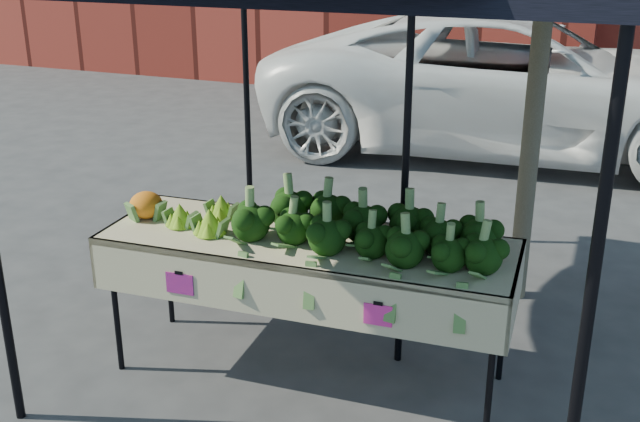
# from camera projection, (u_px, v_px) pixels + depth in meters

# --- Properties ---
(ground) EXTENTS (90.00, 90.00, 0.00)m
(ground) POSITION_uv_depth(u_px,v_px,m) (330.00, 368.00, 4.80)
(ground) COLOR #313134
(table) EXTENTS (2.44, 0.92, 0.90)m
(table) POSITION_uv_depth(u_px,v_px,m) (308.00, 308.00, 4.58)
(table) COLOR #BEB492
(table) RESTS_ON ground
(canopy) EXTENTS (3.16, 3.16, 2.74)m
(canopy) POSITION_uv_depth(u_px,v_px,m) (353.00, 143.00, 4.61)
(canopy) COLOR black
(canopy) RESTS_ON ground
(broccoli_heap) EXTENTS (1.56, 0.59, 0.28)m
(broccoli_heap) POSITION_uv_depth(u_px,v_px,m) (368.00, 223.00, 4.27)
(broccoli_heap) COLOR black
(broccoli_heap) RESTS_ON table
(romanesco_cluster) EXTENTS (0.45, 0.49, 0.22)m
(romanesco_cluster) POSITION_uv_depth(u_px,v_px,m) (204.00, 207.00, 4.60)
(romanesco_cluster) COLOR #80BD2A
(romanesco_cluster) RESTS_ON table
(cauliflower_pair) EXTENTS (0.22, 0.22, 0.19)m
(cauliflower_pair) POSITION_uv_depth(u_px,v_px,m) (146.00, 203.00, 4.71)
(cauliflower_pair) COLOR orange
(cauliflower_pair) RESTS_ON table
(street_tree) EXTENTS (1.92, 1.92, 3.79)m
(street_tree) POSITION_uv_depth(u_px,v_px,m) (541.00, 38.00, 5.08)
(street_tree) COLOR #1E4C14
(street_tree) RESTS_ON ground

